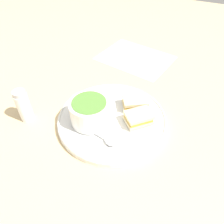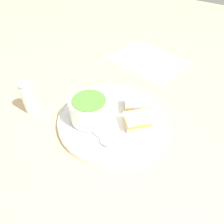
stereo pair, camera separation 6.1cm
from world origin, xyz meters
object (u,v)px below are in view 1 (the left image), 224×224
at_px(salt_shaker, 24,106).
at_px(sandwich_half_far, 135,103).
at_px(sandwich_half_near, 139,118).
at_px(soup_bowl, 90,111).
at_px(spoon, 107,140).

bearing_deg(salt_shaker, sandwich_half_far, 119.64).
xyz_separation_m(sandwich_half_near, sandwich_half_far, (-0.05, -0.03, 0.00)).
relative_size(soup_bowl, sandwich_half_far, 1.24).
height_order(soup_bowl, salt_shaker, salt_shaker).
bearing_deg(sandwich_half_far, spoon, -7.46).
bearing_deg(sandwich_half_near, soup_bowl, -68.15).
relative_size(sandwich_half_far, salt_shaker, 0.87).
bearing_deg(sandwich_half_near, sandwich_half_far, -151.75).
relative_size(sandwich_half_near, salt_shaker, 0.86).
bearing_deg(salt_shaker, soup_bowl, 106.22).
bearing_deg(soup_bowl, salt_shaker, -73.78).
xyz_separation_m(sandwich_half_near, salt_shaker, (0.10, -0.31, 0.02)).
xyz_separation_m(spoon, sandwich_half_near, (-0.10, 0.05, 0.01)).
distance_m(spoon, salt_shaker, 0.26).
distance_m(spoon, sandwich_half_far, 0.15).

